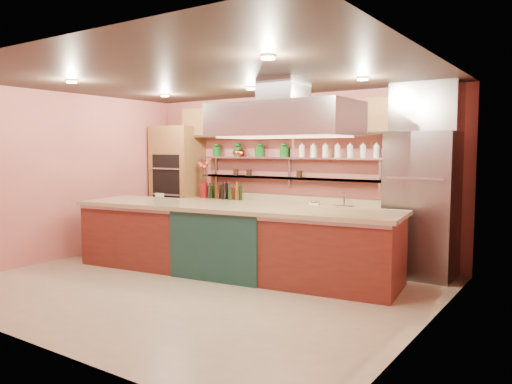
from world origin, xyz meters
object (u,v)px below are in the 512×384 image
Objects in this scene: refrigerator at (422,205)px; flower_vase at (204,190)px; green_canister at (259,152)px; kitchen_scale at (315,203)px; island at (231,240)px; copper_kettle at (241,153)px.

refrigerator is 4.09m from flower_vase.
green_canister reaches higher than flower_vase.
flower_vase is 1.77× the size of kitchen_scale.
island is 2.31m from copper_kettle.
green_canister is (-1.26, 0.22, 0.83)m from kitchen_scale.
kitchen_scale is at bearing 179.67° from refrigerator.
green_canister reaches higher than island.
island reaches higher than kitchen_scale.
copper_kettle is at bearing 113.74° from island.
flower_vase reaches higher than kitchen_scale.
flower_vase is at bearing 179.86° from refrigerator.
green_canister reaches higher than copper_kettle.
copper_kettle reaches higher than kitchen_scale.
kitchen_scale is (-1.72, 0.01, -0.08)m from refrigerator.
refrigerator is 11.39× the size of green_canister.
island is at bearing -39.76° from flower_vase.
island is at bearing -58.63° from copper_kettle.
kitchen_scale is at bearing -7.54° from copper_kettle.
refrigerator reaches higher than green_canister.
flower_vase is at bearing -168.84° from green_canister.
refrigerator is at bearing -8.35° from kitchen_scale.
island is 2.30m from flower_vase.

